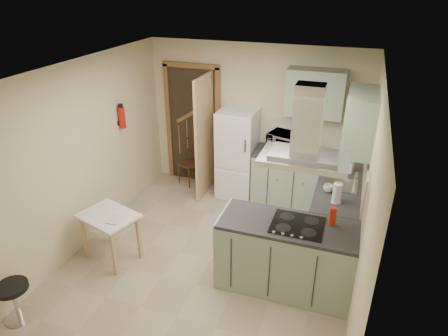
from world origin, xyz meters
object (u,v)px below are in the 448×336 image
at_px(drop_leaf_table, 112,236).
at_px(bentwood_chair, 189,164).
at_px(fridge, 237,154).
at_px(stool, 16,302).
at_px(microwave, 286,143).
at_px(extractor_hood, 304,159).
at_px(peninsula, 286,256).

relative_size(drop_leaf_table, bentwood_chair, 0.92).
distance_m(fridge, stool, 3.77).
bearing_deg(microwave, stool, -106.67).
bearing_deg(extractor_hood, drop_leaf_table, -174.92).
bearing_deg(drop_leaf_table, stool, -90.34).
bearing_deg(fridge, microwave, 0.28).
bearing_deg(fridge, bentwood_chair, 174.20).
distance_m(drop_leaf_table, microwave, 2.95).
height_order(fridge, bentwood_chair, fridge).
bearing_deg(microwave, peninsula, -61.66).
bearing_deg(fridge, drop_leaf_table, -115.40).
height_order(fridge, drop_leaf_table, fridge).
bearing_deg(bentwood_chair, fridge, 19.12).
xyz_separation_m(drop_leaf_table, microwave, (1.84, 2.19, 0.72)).
height_order(extractor_hood, microwave, extractor_hood).
height_order(fridge, extractor_hood, extractor_hood).
xyz_separation_m(peninsula, extractor_hood, (0.10, 0.00, 1.27)).
relative_size(extractor_hood, bentwood_chair, 1.16).
bearing_deg(drop_leaf_table, bentwood_chair, 104.14).
xyz_separation_m(peninsula, drop_leaf_table, (-2.26, -0.21, -0.12)).
distance_m(fridge, microwave, 0.86).
xyz_separation_m(bentwood_chair, microwave, (1.72, -0.09, 0.67)).
bearing_deg(extractor_hood, bentwood_chair, 137.28).
bearing_deg(fridge, extractor_hood, -56.21).
xyz_separation_m(fridge, peninsula, (1.22, -1.98, -0.30)).
relative_size(peninsula, bentwood_chair, 2.00).
distance_m(peninsula, microwave, 2.12).
distance_m(fridge, bentwood_chair, 0.99).
height_order(peninsula, extractor_hood, extractor_hood).
bearing_deg(microwave, bentwood_chair, -166.71).
relative_size(extractor_hood, microwave, 1.63).
height_order(extractor_hood, stool, extractor_hood).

